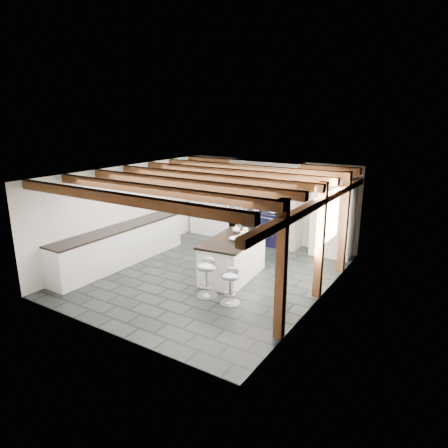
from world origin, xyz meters
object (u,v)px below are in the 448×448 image
Objects in this scene: range_cooker at (265,227)px; bar_stool_near at (230,282)px; bar_stool_far at (207,273)px; kitchen_island at (233,257)px.

bar_stool_near is (1.13, -3.69, -0.02)m from range_cooker.
range_cooker is at bearing 90.70° from bar_stool_far.
range_cooker is at bearing 95.30° from kitchen_island.
kitchen_island reaches higher than range_cooker.
bar_stool_near is (0.64, -1.15, -0.01)m from kitchen_island.
kitchen_island is (0.50, -2.53, -0.01)m from range_cooker.
range_cooker is 1.39× the size of bar_stool_near.
bar_stool_near is at bearing -66.83° from kitchen_island.
range_cooker is 3.86m from bar_stool_near.
kitchen_island is at bearing -78.93° from range_cooker.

